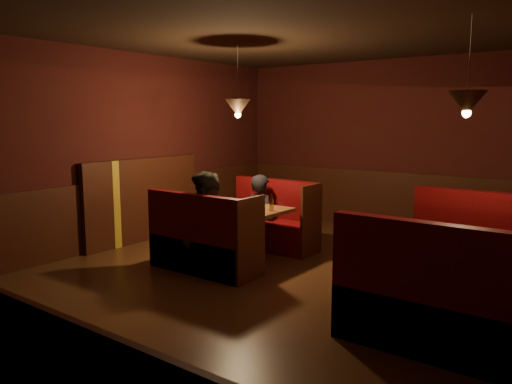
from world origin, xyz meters
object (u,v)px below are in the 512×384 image
Objects in this scene: main_bench_far at (272,226)px; main_table at (239,219)px; diner_a at (261,200)px; diner_b at (208,209)px; second_bench_near at (431,311)px; main_bench_near at (202,247)px; second_table at (458,259)px; second_bench_far at (481,263)px.

main_table is at bearing -91.12° from main_bench_far.
diner_a is (-0.11, -0.13, 0.40)m from main_bench_far.
main_bench_far is 1.55m from diner_b.
second_bench_near reaches higher than main_bench_far.
main_bench_near is (0.01, -0.76, -0.23)m from main_table.
second_bench_near is at bearing -10.66° from diner_b.
diner_b is (0.16, -1.34, 0.08)m from diner_a.
diner_b is at bearing 169.53° from second_bench_near.
second_table is at bearing -21.48° from main_bench_far.
main_bench_far is at bearing -118.48° from diner_a.
diner_a is at bearing 98.70° from main_table.
main_bench_far reaches higher than second_table.
main_table is 0.91× the size of main_bench_near.
main_bench_far is 1.53m from main_bench_near.
main_bench_near is at bearing -90.00° from main_bench_far.
second_bench_far is (3.00, 0.45, -0.20)m from main_table.
second_bench_far reaches higher than main_table.
main_bench_far is 0.94× the size of second_bench_far.
main_bench_near is 0.94× the size of second_bench_near.
second_table is 0.88m from second_bench_near.
diner_b is at bearing -158.53° from second_bench_far.
diner_a is (-0.10, 0.64, 0.17)m from main_table.
main_bench_far is 3.60m from second_bench_near.
second_table is (2.97, -0.40, 0.04)m from main_table.
main_bench_far is at bearing 88.88° from main_table.
diner_b reaches higher than main_bench_near.
diner_a reaches higher than second_table.
main_bench_far is 1.00× the size of main_bench_near.
second_bench_near reaches higher than main_bench_near.
diner_a is at bearing 176.57° from second_bench_far.
main_bench_near is (0.00, -1.53, 0.00)m from main_bench_far.
diner_a is (-3.06, 1.03, 0.13)m from second_table.
main_table is 3.04m from second_bench_far.
second_bench_far is (2.98, 1.21, 0.04)m from main_bench_near.
main_bench_far is at bearing 146.05° from second_bench_near.
second_bench_near is (0.00, -1.70, 0.00)m from second_bench_far.
second_bench_far is 3.12m from diner_a.
main_bench_near is 1.04× the size of second_table.
main_bench_near is 0.92× the size of diner_b.
diner_b is at bearing -84.60° from main_table.
main_bench_far is 0.94× the size of second_bench_near.
second_table is (2.95, -1.16, 0.27)m from main_bench_far.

